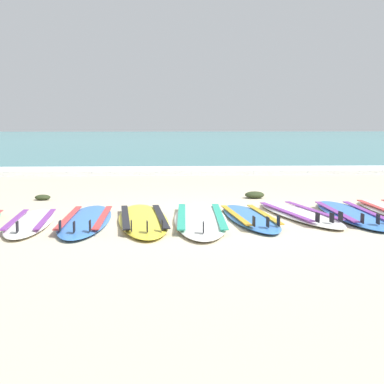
# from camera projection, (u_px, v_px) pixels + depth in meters

# --- Properties ---
(ground_plane) EXTENTS (80.00, 80.00, 0.00)m
(ground_plane) POSITION_uv_depth(u_px,v_px,m) (221.00, 219.00, 6.58)
(ground_plane) COLOR beige
(sea) EXTENTS (80.00, 60.00, 0.10)m
(sea) POSITION_uv_depth(u_px,v_px,m) (177.00, 138.00, 41.84)
(sea) COLOR teal
(sea) RESTS_ON ground
(wave_foam_strip) EXTENTS (80.00, 1.31, 0.11)m
(wave_foam_strip) POSITION_uv_depth(u_px,v_px,m) (195.00, 171.00, 12.76)
(wave_foam_strip) COLOR white
(wave_foam_strip) RESTS_ON ground
(surfboard_1) EXTENTS (0.62, 1.95, 0.18)m
(surfboard_1) POSITION_uv_depth(u_px,v_px,m) (31.00, 222.00, 6.21)
(surfboard_1) COLOR silver
(surfboard_1) RESTS_ON ground
(surfboard_2) EXTENTS (0.60, 2.26, 0.18)m
(surfboard_2) POSITION_uv_depth(u_px,v_px,m) (86.00, 220.00, 6.34)
(surfboard_2) COLOR #3875CC
(surfboard_2) RESTS_ON ground
(surfboard_3) EXTENTS (0.81, 2.39, 0.18)m
(surfboard_3) POSITION_uv_depth(u_px,v_px,m) (143.00, 219.00, 6.39)
(surfboard_3) COLOR yellow
(surfboard_3) RESTS_ON ground
(surfboard_4) EXTENTS (0.71, 2.56, 0.18)m
(surfboard_4) POSITION_uv_depth(u_px,v_px,m) (200.00, 219.00, 6.44)
(surfboard_4) COLOR silver
(surfboard_4) RESTS_ON ground
(surfboard_5) EXTENTS (0.70, 2.06, 0.18)m
(surfboard_5) POSITION_uv_depth(u_px,v_px,m) (250.00, 217.00, 6.51)
(surfboard_5) COLOR #3875CC
(surfboard_5) RESTS_ON ground
(surfboard_6) EXTENTS (0.98, 2.19, 0.18)m
(surfboard_6) POSITION_uv_depth(u_px,v_px,m) (299.00, 214.00, 6.79)
(surfboard_6) COLOR white
(surfboard_6) RESTS_ON ground
(surfboard_7) EXTENTS (0.58, 2.24, 0.18)m
(surfboard_7) POSITION_uv_depth(u_px,v_px,m) (350.00, 214.00, 6.77)
(surfboard_7) COLOR #3875CC
(surfboard_7) RESTS_ON ground
(seaweed_clump_near_shoreline) EXTENTS (0.31, 0.25, 0.11)m
(seaweed_clump_near_shoreline) POSITION_uv_depth(u_px,v_px,m) (255.00, 195.00, 8.44)
(seaweed_clump_near_shoreline) COLOR #2D381E
(seaweed_clump_near_shoreline) RESTS_ON ground
(seaweed_clump_by_the_boards) EXTENTS (0.24, 0.19, 0.08)m
(seaweed_clump_by_the_boards) POSITION_uv_depth(u_px,v_px,m) (43.00, 197.00, 8.24)
(seaweed_clump_by_the_boards) COLOR #2D381E
(seaweed_clump_by_the_boards) RESTS_ON ground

